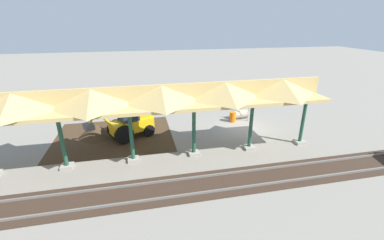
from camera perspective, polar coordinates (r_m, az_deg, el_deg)
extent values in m
plane|color=gray|center=(21.96, 11.37, -1.74)|extent=(120.00, 120.00, 0.00)
cube|color=#42301E|center=(20.88, -16.88, -3.51)|extent=(8.82, 7.00, 0.01)
cube|color=#9E998E|center=(20.48, 22.76, -4.52)|extent=(0.70, 0.70, 0.20)
cylinder|color=#1E4C38|center=(19.84, 23.45, -0.09)|extent=(0.24, 0.24, 3.60)
cube|color=#9E998E|center=(18.58, 12.53, -5.93)|extent=(0.70, 0.70, 0.20)
cylinder|color=#1E4C38|center=(17.88, 12.96, -1.08)|extent=(0.24, 0.24, 3.60)
cube|color=#9E998E|center=(17.40, 0.40, -7.35)|extent=(0.70, 0.70, 0.20)
cylinder|color=#1E4C38|center=(16.65, 0.42, -2.21)|extent=(0.24, 0.24, 3.60)
cube|color=#9E998E|center=(17.09, -12.87, -8.52)|extent=(0.70, 0.70, 0.20)
cylinder|color=#1E4C38|center=(16.32, -13.36, -3.33)|extent=(0.24, 0.24, 3.60)
cube|color=#9E998E|center=(17.69, -25.99, -9.23)|extent=(0.70, 0.70, 0.20)
cylinder|color=#1E4C38|center=(16.95, -26.92, -4.25)|extent=(0.24, 0.24, 3.60)
cube|color=tan|center=(15.69, -6.68, 3.56)|extent=(21.08, 3.20, 0.20)
cube|color=tan|center=(15.51, -6.78, 5.85)|extent=(21.08, 0.20, 1.10)
pyramid|color=tan|center=(18.03, 19.42, 6.98)|extent=(3.58, 3.20, 1.10)
pyramid|color=tan|center=(16.34, 7.31, 6.63)|extent=(3.58, 3.20, 1.10)
pyramid|color=tan|center=(15.51, -6.78, 5.85)|extent=(3.58, 3.20, 1.10)
pyramid|color=tan|center=(15.67, -21.44, 4.66)|extent=(3.58, 3.20, 1.10)
pyramid|color=tan|center=(16.80, -34.91, 3.30)|extent=(3.58, 3.20, 1.10)
cube|color=slate|center=(16.95, 19.82, -9.69)|extent=(60.00, 0.08, 0.15)
cube|color=slate|center=(15.96, 22.49, -12.17)|extent=(60.00, 0.08, 0.15)
cube|color=#38281E|center=(16.48, 21.08, -11.07)|extent=(60.00, 2.58, 0.03)
cylinder|color=gray|center=(23.21, 12.44, 2.34)|extent=(0.06, 0.06, 2.18)
cylinder|color=red|center=(22.94, 12.61, 4.47)|extent=(0.71, 0.34, 0.76)
cube|color=#EAB214|center=(20.10, -13.24, -1.10)|extent=(3.45, 2.57, 0.90)
cube|color=#1E262D|center=(19.63, -14.05, 1.86)|extent=(1.68, 1.62, 1.40)
cube|color=#EAB214|center=(20.27, -10.81, 1.40)|extent=(1.51, 1.49, 0.50)
cylinder|color=black|center=(20.48, -16.46, -1.82)|extent=(1.39, 0.88, 1.40)
cylinder|color=black|center=(19.26, -14.82, -3.15)|extent=(1.39, 0.88, 1.40)
cylinder|color=black|center=(21.27, -11.26, -1.18)|extent=(0.94, 0.66, 0.90)
cylinder|color=black|center=(20.20, -9.55, -2.30)|extent=(0.94, 0.66, 0.90)
cylinder|color=#EAB214|center=(19.02, -19.09, 0.54)|extent=(1.04, 0.63, 1.41)
cylinder|color=#EAB214|center=(18.78, -21.32, 0.36)|extent=(0.75, 0.47, 1.15)
cube|color=#47474C|center=(18.89, -21.98, -1.36)|extent=(0.89, 0.98, 0.40)
cone|color=#42301E|center=(21.36, -20.59, -3.42)|extent=(5.09, 5.09, 2.14)
cylinder|color=#9E9384|center=(23.92, 10.59, 1.31)|extent=(1.52, 0.95, 0.80)
cylinder|color=black|center=(23.60, 9.04, 1.13)|extent=(0.07, 0.52, 0.52)
cylinder|color=orange|center=(22.98, 9.02, 0.70)|extent=(0.56, 0.56, 0.90)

